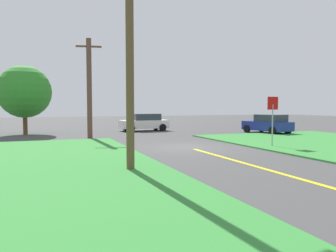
{
  "coord_description": "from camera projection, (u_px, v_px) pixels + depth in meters",
  "views": [
    {
      "loc": [
        -7.47,
        -16.31,
        2.28
      ],
      "look_at": [
        -0.27,
        2.24,
        1.08
      ],
      "focal_mm": 34.06,
      "sensor_mm": 36.0,
      "label": 1
    }
  ],
  "objects": [
    {
      "name": "ground_plane",
      "position": [
        187.0,
        147.0,
        18.01
      ],
      "size": [
        120.0,
        120.0,
        0.0
      ],
      "primitive_type": "plane",
      "color": "#424242"
    },
    {
      "name": "lane_stripe_center",
      "position": [
        287.0,
        175.0,
        10.57
      ],
      "size": [
        0.2,
        14.0,
        0.01
      ],
      "primitive_type": "cube",
      "color": "yellow",
      "rests_on": "ground"
    },
    {
      "name": "stop_sign",
      "position": [
        273.0,
        112.0,
        17.92
      ],
      "size": [
        0.72,
        0.07,
        2.84
      ],
      "rotation": [
        0.0,
        0.0,
        3.18
      ],
      "color": "#9EA0A8",
      "rests_on": "ground"
    },
    {
      "name": "car_on_crossroad",
      "position": [
        268.0,
        124.0,
        27.25
      ],
      "size": [
        2.62,
        4.45,
        1.62
      ],
      "rotation": [
        0.0,
        0.0,
        1.74
      ],
      "color": "navy",
      "rests_on": "ground"
    },
    {
      "name": "car_approaching_junction",
      "position": [
        145.0,
        122.0,
        30.15
      ],
      "size": [
        4.58,
        2.19,
        1.62
      ],
      "rotation": [
        0.0,
        0.0,
        3.17
      ],
      "color": "white",
      "rests_on": "ground"
    },
    {
      "name": "utility_pole_near",
      "position": [
        130.0,
        49.0,
        11.06
      ],
      "size": [
        1.8,
        0.4,
        8.32
      ],
      "color": "brown",
      "rests_on": "ground"
    },
    {
      "name": "utility_pole_mid",
      "position": [
        89.0,
        88.0,
        22.82
      ],
      "size": [
        1.79,
        0.49,
        7.14
      ],
      "color": "brown",
      "rests_on": "ground"
    },
    {
      "name": "oak_tree_left",
      "position": [
        24.0,
        92.0,
        26.32
      ],
      "size": [
        4.32,
        4.32,
        5.68
      ],
      "color": "brown",
      "rests_on": "ground"
    }
  ]
}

